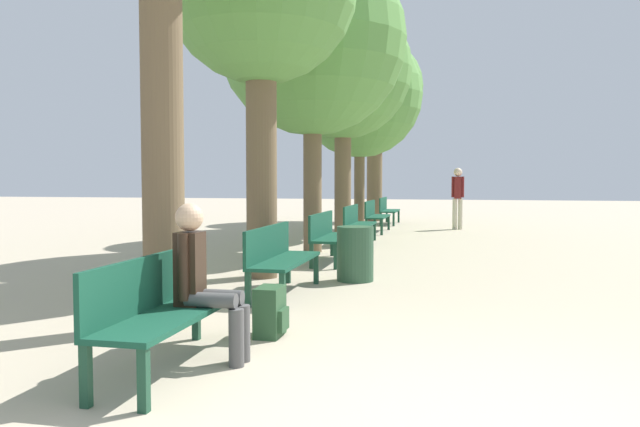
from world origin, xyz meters
The scene contains 14 objects.
bench_row_0 centered at (-2.21, 0.67, 0.49)m, with size 0.48×1.74×0.83m.
bench_row_1 centered at (-2.21, 3.71, 0.49)m, with size 0.48×1.74×0.83m.
bench_row_2 centered at (-2.21, 6.74, 0.49)m, with size 0.48×1.74×0.83m.
bench_row_3 centered at (-2.21, 9.78, 0.49)m, with size 0.48×1.74×0.83m.
bench_row_4 centered at (-2.21, 12.81, 0.49)m, with size 0.48×1.74×0.83m.
bench_row_5 centered at (-2.21, 15.85, 0.49)m, with size 0.48×1.74×0.83m.
tree_row_2 centered at (-2.80, 8.13, 3.99)m, with size 3.56×3.56×5.79m.
tree_row_3 centered at (-2.80, 11.38, 3.99)m, with size 3.31×3.31×5.68m.
tree_row_4 centered at (-2.80, 14.03, 3.76)m, with size 3.53×3.53×5.54m.
tree_row_5 centered at (-2.80, 17.37, 4.39)m, with size 3.20×3.20×6.07m.
person_seated centered at (-1.98, 0.90, 0.65)m, with size 0.56×0.32×1.21m.
backpack centered at (-1.71, 1.75, 0.22)m, with size 0.26×0.34×0.44m.
pedestrian_near centered at (-0.07, 14.25, 0.98)m, with size 0.35×0.24×1.71m.
trash_bin centered at (-1.46, 4.90, 0.37)m, with size 0.50×0.50×0.75m.
Camera 1 is at (-0.11, -3.50, 1.39)m, focal length 35.00 mm.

